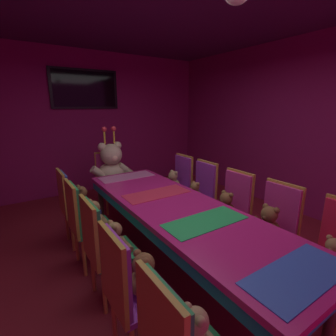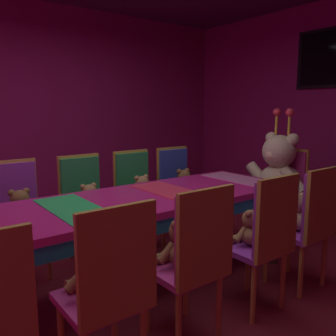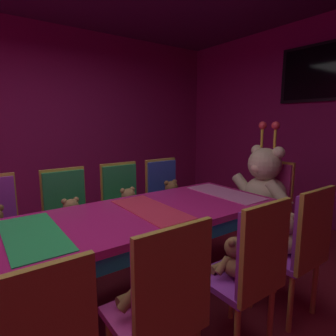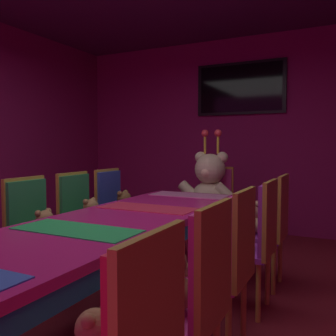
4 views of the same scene
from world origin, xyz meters
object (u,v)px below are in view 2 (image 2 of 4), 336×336
Objects in this scene: throne_chair at (286,184)px; teddy_left_4 at (184,184)px; teddy_left_3 at (143,192)px; chair_right_1 at (111,280)px; teddy_right_1 at (98,269)px; banquet_table at (127,210)px; teddy_left_1 at (21,210)px; chair_left_2 at (83,196)px; chair_left_3 at (135,188)px; chair_left_4 at (176,182)px; teddy_right_4 at (295,214)px; chair_right_2 at (196,252)px; chair_right_3 at (267,231)px; teddy_right_2 at (181,245)px; teddy_left_2 at (90,201)px; chair_left_1 at (16,206)px; king_teddy_bear at (277,170)px; teddy_right_3 at (250,229)px; chair_right_4 at (312,217)px.

teddy_left_4 is at bearing -37.36° from throne_chair.
teddy_left_3 is 1.93m from chair_right_1.
banquet_table is at bearing -40.31° from teddy_right_1.
chair_left_2 is at bearing 101.51° from teddy_left_1.
chair_left_3 reaches higher than teddy_left_4.
chair_left_4 is 1.54m from teddy_right_4.
chair_right_2 and chair_right_3 have the same top height.
chair_left_3 reaches higher than teddy_left_1.
chair_left_2 is at bearing 179.22° from banquet_table.
teddy_right_2 is (1.50, -0.03, -0.01)m from chair_left_2.
teddy_left_4 is (0.01, 0.54, 0.01)m from teddy_left_3.
teddy_left_2 is 1.13m from teddy_left_4.
banquet_table is 2.04m from throne_chair.
chair_left_1 and chair_left_3 have the same top height.
teddy_left_1 is at bearing -90.57° from teddy_left_4.
king_teddy_bear is (0.68, 0.72, 0.18)m from teddy_left_4.
banquet_table is at bearing -0.78° from chair_left_2.
teddy_left_4 is 0.33× the size of chair_right_3.
banquet_table is at bearing -1.40° from chair_right_2.
teddy_left_3 is 1.82m from teddy_right_1.
teddy_left_1 reaches higher than teddy_left_4.
chair_right_1 is 1.72m from teddy_right_4.
teddy_right_4 is (1.53, 1.12, -0.01)m from chair_left_2.
chair_left_3 is (-0.01, 0.58, 0.00)m from chair_left_2.
teddy_left_4 is (0.15, 0.54, -0.01)m from chair_left_3.
teddy_right_3 is at bearing 40.06° from banquet_table.
chair_right_1 is at bearing 105.77° from teddy_right_2.
banquet_table is 0.68m from teddy_left_2.
chair_left_4 is at bearing -180.00° from teddy_left_4.
chair_right_2 is (1.64, -0.03, 0.00)m from chair_left_2.
chair_right_4 is (0.02, 1.72, 0.00)m from chair_right_1.
chair_left_3 is 1.66m from throne_chair.
teddy_left_1 is at bearing 20.54° from chair_right_2.
king_teddy_bear reaches higher than teddy_right_2.
chair_left_4 and chair_right_4 have the same top height.
chair_right_2 is (1.52, 0.57, 0.00)m from teddy_left_1.
chair_left_1 is 1.95m from teddy_right_3.
chair_right_1 is 1.18m from teddy_right_3.
chair_right_3 is at bearing 180.00° from teddy_right_3.
chair_left_3 is 1.00× the size of chair_right_2.
teddy_left_4 is 1.90m from chair_right_2.
chair_left_3 is 1.68m from chair_right_3.
chair_right_4 and throne_chair have the same top height.
king_teddy_bear is at bearing 56.57° from chair_left_3.
teddy_left_2 reaches higher than teddy_right_3.
teddy_right_4 is at bearing 38.92° from teddy_left_2.
banquet_table is 3.03× the size of chair_left_2.
teddy_left_4 is at bearing 90.20° from teddy_left_2.
chair_right_4 is (1.68, -0.01, 0.00)m from chair_left_4.
teddy_left_1 is at bearing 40.07° from teddy_right_3.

